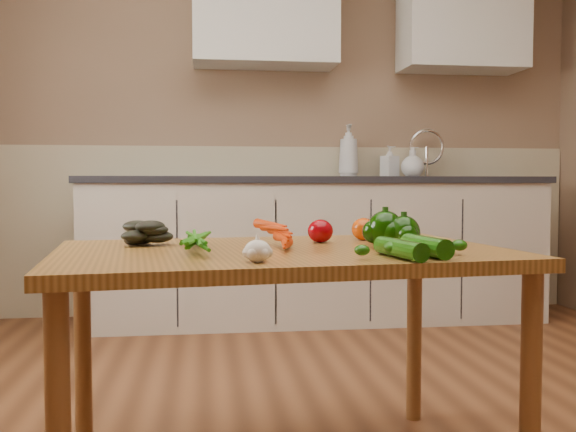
# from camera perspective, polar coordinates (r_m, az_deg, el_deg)

# --- Properties ---
(room) EXTENTS (4.04, 5.04, 2.64)m
(room) POSITION_cam_1_polar(r_m,az_deg,el_deg) (2.03, 6.72, 13.90)
(room) COLOR brown
(room) RESTS_ON ground
(counter_run) EXTENTS (2.84, 0.64, 1.14)m
(counter_run) POSITION_cam_1_polar(r_m,az_deg,el_deg) (4.03, 2.58, -2.79)
(counter_run) COLOR #BCAF9D
(counter_run) RESTS_ON ground
(upper_cabinets) EXTENTS (2.15, 0.35, 0.70)m
(upper_cabinets) POSITION_cam_1_polar(r_m,az_deg,el_deg) (4.33, 6.42, 17.51)
(upper_cabinets) COLOR silver
(upper_cabinets) RESTS_ON room
(table) EXTENTS (1.34, 0.94, 0.67)m
(table) POSITION_cam_1_polar(r_m,az_deg,el_deg) (1.85, -0.54, -5.22)
(table) COLOR #94612B
(table) RESTS_ON ground
(soap_bottle_a) EXTENTS (0.13, 0.13, 0.34)m
(soap_bottle_a) POSITION_cam_1_polar(r_m,az_deg,el_deg) (4.21, 5.40, 5.79)
(soap_bottle_a) COLOR silver
(soap_bottle_a) RESTS_ON counter_run
(soap_bottle_b) EXTENTS (0.12, 0.12, 0.20)m
(soap_bottle_b) POSITION_cam_1_polar(r_m,az_deg,el_deg) (4.28, 9.02, 4.82)
(soap_bottle_b) COLOR silver
(soap_bottle_b) RESTS_ON counter_run
(soap_bottle_c) EXTENTS (0.19, 0.19, 0.19)m
(soap_bottle_c) POSITION_cam_1_polar(r_m,az_deg,el_deg) (4.21, 11.02, 4.73)
(soap_bottle_c) COLOR silver
(soap_bottle_c) RESTS_ON counter_run
(carrot_bunch) EXTENTS (0.25, 0.20, 0.06)m
(carrot_bunch) POSITION_cam_1_polar(r_m,az_deg,el_deg) (1.83, -3.09, -1.95)
(carrot_bunch) COLOR red
(carrot_bunch) RESTS_ON table
(leafy_greens) EXTENTS (0.18, 0.16, 0.09)m
(leafy_greens) POSITION_cam_1_polar(r_m,az_deg,el_deg) (1.97, -12.33, -1.27)
(leafy_greens) COLOR black
(leafy_greens) RESTS_ON table
(garlic_bulb) EXTENTS (0.06, 0.06, 0.05)m
(garlic_bulb) POSITION_cam_1_polar(r_m,az_deg,el_deg) (1.52, -2.73, -3.13)
(garlic_bulb) COLOR silver
(garlic_bulb) RESTS_ON table
(pepper_a) EXTENTS (0.11, 0.11, 0.11)m
(pepper_a) POSITION_cam_1_polar(r_m,az_deg,el_deg) (1.86, 8.64, -1.23)
(pepper_a) COLOR black
(pepper_a) RESTS_ON table
(pepper_b) EXTENTS (0.09, 0.09, 0.09)m
(pepper_b) POSITION_cam_1_polar(r_m,az_deg,el_deg) (1.97, 8.72, -1.25)
(pepper_b) COLOR black
(pepper_b) RESTS_ON table
(pepper_c) EXTENTS (0.09, 0.09, 0.09)m
(pepper_c) POSITION_cam_1_polar(r_m,az_deg,el_deg) (1.84, 10.25, -1.48)
(pepper_c) COLOR black
(pepper_c) RESTS_ON table
(tomato_a) EXTENTS (0.08, 0.08, 0.07)m
(tomato_a) POSITION_cam_1_polar(r_m,az_deg,el_deg) (2.01, 2.89, -1.35)
(tomato_a) COLOR #890209
(tomato_a) RESTS_ON table
(tomato_b) EXTENTS (0.08, 0.08, 0.07)m
(tomato_b) POSITION_cam_1_polar(r_m,az_deg,el_deg) (2.11, 6.74, -1.17)
(tomato_b) COLOR #BF3C04
(tomato_b) RESTS_ON table
(tomato_c) EXTENTS (0.07, 0.07, 0.07)m
(tomato_c) POSITION_cam_1_polar(r_m,az_deg,el_deg) (2.12, 8.89, -1.22)
(tomato_c) COLOR #BF3C04
(tomato_c) RESTS_ON table
(zucchini_a) EXTENTS (0.08, 0.20, 0.05)m
(zucchini_a) POSITION_cam_1_polar(r_m,az_deg,el_deg) (1.68, 12.16, -2.64)
(zucchini_a) COLOR #104307
(zucchini_a) RESTS_ON table
(zucchini_b) EXTENTS (0.09, 0.21, 0.05)m
(zucchini_b) POSITION_cam_1_polar(r_m,az_deg,el_deg) (1.62, 9.95, -2.88)
(zucchini_b) COLOR #104307
(zucchini_b) RESTS_ON table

